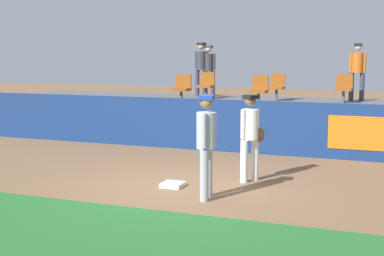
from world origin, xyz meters
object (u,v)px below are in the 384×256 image
(seat_front_left, at_px, (182,87))
(seat_front_center, at_px, (259,89))
(player_runner_visitor, at_px, (206,139))
(first_base, at_px, (173,185))
(spectator_capped, at_px, (209,67))
(seat_back_center, at_px, (277,85))
(seat_back_left, at_px, (206,84))
(seat_back_right, at_px, (344,87))
(player_fielder_home, at_px, (250,132))
(spectator_hooded, at_px, (357,68))
(spectator_casual, at_px, (201,65))

(seat_front_left, relative_size, seat_front_center, 1.00)
(player_runner_visitor, distance_m, seat_front_center, 6.12)
(first_base, xyz_separation_m, spectator_capped, (-2.28, 8.40, 2.03))
(player_runner_visitor, xyz_separation_m, seat_front_center, (-0.63, 6.07, 0.50))
(seat_back_center, bearing_deg, player_runner_visitor, -86.11)
(seat_back_center, relative_size, seat_back_left, 1.00)
(seat_front_center, relative_size, spectator_capped, 0.49)
(player_runner_visitor, relative_size, seat_back_center, 2.15)
(seat_front_center, bearing_deg, spectator_capped, 130.91)
(seat_back_right, xyz_separation_m, spectator_capped, (-4.63, 1.13, 0.52))
(player_fielder_home, xyz_separation_m, seat_back_left, (-3.20, 6.29, 0.56))
(player_runner_visitor, relative_size, seat_back_right, 2.15)
(spectator_hooded, bearing_deg, player_runner_visitor, 75.46)
(seat_back_left, height_order, spectator_hooded, spectator_hooded)
(seat_back_right, xyz_separation_m, seat_back_left, (-4.30, 0.00, 0.00))
(seat_back_center, relative_size, spectator_capped, 0.49)
(seat_front_left, bearing_deg, seat_back_center, 36.73)
(first_base, height_order, seat_front_center, seat_front_center)
(spectator_hooded, bearing_deg, seat_front_center, 44.30)
(seat_front_left, bearing_deg, spectator_hooded, 28.86)
(seat_back_center, xyz_separation_m, spectator_hooded, (2.29, 0.79, 0.54))
(seat_front_left, bearing_deg, seat_back_right, 22.22)
(seat_back_center, distance_m, spectator_capped, 2.91)
(seat_back_center, height_order, spectator_hooded, spectator_hooded)
(seat_front_left, relative_size, seat_back_right, 1.00)
(spectator_capped, bearing_deg, first_base, 106.19)
(seat_front_center, xyz_separation_m, seat_back_center, (0.09, 1.80, -0.00))
(spectator_casual, bearing_deg, seat_back_right, 176.14)
(spectator_hooded, height_order, spectator_casual, spectator_casual)
(player_fielder_home, bearing_deg, spectator_casual, -123.86)
(spectator_capped, bearing_deg, seat_back_center, 157.79)
(seat_front_center, height_order, seat_back_right, same)
(seat_front_left, distance_m, seat_back_right, 4.76)
(seat_back_center, height_order, spectator_casual, spectator_casual)
(seat_front_center, xyz_separation_m, seat_back_right, (2.09, 1.80, 0.00))
(player_runner_visitor, xyz_separation_m, spectator_hooded, (1.75, 8.66, 1.04))
(first_base, xyz_separation_m, player_fielder_home, (1.24, 0.98, 0.95))
(player_fielder_home, height_order, spectator_capped, spectator_capped)
(seat_back_right, bearing_deg, first_base, -107.88)
(first_base, xyz_separation_m, spectator_hooded, (2.64, 8.07, 2.05))
(seat_front_center, relative_size, seat_back_right, 1.00)
(seat_back_right, height_order, seat_back_left, same)
(spectator_hooded, distance_m, spectator_casual, 5.17)
(seat_back_right, height_order, seat_back_center, same)
(seat_back_center, distance_m, spectator_casual, 3.11)
(spectator_capped, height_order, spectator_casual, spectator_casual)
(seat_front_center, distance_m, seat_back_right, 2.76)
(player_runner_visitor, height_order, seat_front_left, seat_front_left)
(seat_front_center, xyz_separation_m, spectator_capped, (-2.54, 2.93, 0.52))
(seat_front_center, xyz_separation_m, spectator_casual, (-2.78, 2.85, 0.58))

